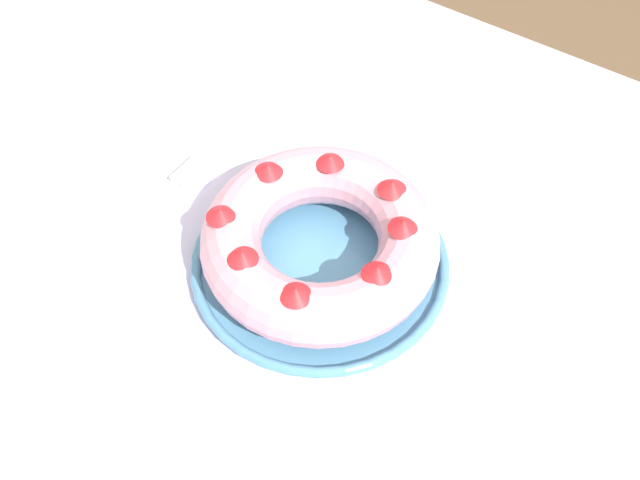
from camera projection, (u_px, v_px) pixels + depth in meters
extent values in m
cube|color=silver|center=(284.00, 281.00, 0.88)|extent=(1.51, 1.13, 0.03)
cylinder|color=brown|center=(175.00, 88.00, 1.67)|extent=(0.06, 0.06, 0.74)
cylinder|color=#518EB2|center=(320.00, 266.00, 0.87)|extent=(0.29, 0.29, 0.01)
torus|color=#518EB2|center=(320.00, 262.00, 0.86)|extent=(0.30, 0.30, 0.01)
torus|color=#E09EAD|center=(320.00, 240.00, 0.83)|extent=(0.27, 0.27, 0.07)
cone|color=red|center=(268.00, 168.00, 0.84)|extent=(0.04, 0.04, 0.01)
cone|color=red|center=(221.00, 213.00, 0.80)|extent=(0.04, 0.04, 0.01)
cone|color=red|center=(242.00, 255.00, 0.77)|extent=(0.04, 0.04, 0.01)
cone|color=red|center=(296.00, 292.00, 0.74)|extent=(0.05, 0.05, 0.01)
cone|color=red|center=(377.00, 271.00, 0.75)|extent=(0.04, 0.04, 0.01)
cone|color=red|center=(403.00, 225.00, 0.79)|extent=(0.05, 0.05, 0.01)
cone|color=red|center=(392.00, 186.00, 0.83)|extent=(0.04, 0.04, 0.01)
cone|color=red|center=(330.00, 159.00, 0.85)|extent=(0.05, 0.05, 0.01)
cube|color=white|center=(140.00, 215.00, 0.91)|extent=(0.01, 0.13, 0.01)
cube|color=silver|center=(189.00, 171.00, 0.96)|extent=(0.02, 0.05, 0.01)
cube|color=white|center=(106.00, 222.00, 0.91)|extent=(0.02, 0.09, 0.01)
cube|color=silver|center=(164.00, 171.00, 0.96)|extent=(0.02, 0.11, 0.00)
cube|color=white|center=(150.00, 227.00, 0.90)|extent=(0.02, 0.07, 0.01)
cube|color=silver|center=(193.00, 187.00, 0.94)|extent=(0.02, 0.09, 0.00)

